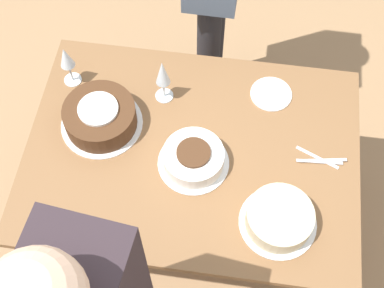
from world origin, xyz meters
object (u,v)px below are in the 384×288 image
cake_front_chocolate (100,117)px  cake_back_decorated (279,219)px  wine_glass_far (163,74)px  wine_glass_near (66,59)px  cake_center_white (193,158)px

cake_front_chocolate → cake_back_decorated: cake_front_chocolate is taller
cake_back_decorated → wine_glass_far: (0.47, -0.47, 0.10)m
cake_back_decorated → wine_glass_far: bearing=-44.6°
cake_back_decorated → wine_glass_far: wine_glass_far is taller
wine_glass_near → wine_glass_far: bearing=176.2°
cake_back_decorated → wine_glass_near: size_ratio=1.39×
cake_back_decorated → wine_glass_near: wine_glass_near is taller
cake_back_decorated → wine_glass_near: (0.85, -0.49, 0.09)m
cake_center_white → wine_glass_far: (0.15, -0.28, 0.10)m
cake_front_chocolate → wine_glass_far: size_ratio=1.47×
cake_center_white → cake_back_decorated: bearing=149.3°
cake_center_white → cake_front_chocolate: 0.39m
cake_center_white → wine_glass_far: wine_glass_far is taller
cake_center_white → wine_glass_far: bearing=-60.9°
cake_center_white → cake_front_chocolate: bearing=-17.8°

